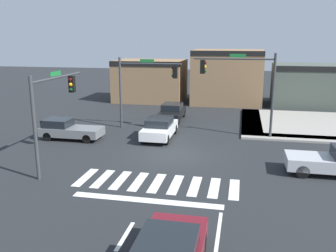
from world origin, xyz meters
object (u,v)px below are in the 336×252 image
object	(u,v)px
traffic_signal_northeast	(242,79)
car_white	(160,128)
traffic_signal_southwest	(54,101)
traffic_signal_northwest	(144,80)
car_black	(172,112)
car_gray	(68,129)

from	to	relation	value
traffic_signal_northeast	car_white	bearing A→B (deg)	14.94
traffic_signal_southwest	traffic_signal_northeast	size ratio (longest dim) A/B	0.92
traffic_signal_northwest	traffic_signal_northeast	distance (m)	7.43
car_black	car_gray	world-z (taller)	car_black
traffic_signal_northeast	traffic_signal_northwest	bearing A→B (deg)	-7.97
traffic_signal_southwest	traffic_signal_northeast	world-z (taller)	traffic_signal_northeast
car_gray	car_white	bearing A→B (deg)	13.10
traffic_signal_northwest	traffic_signal_southwest	size ratio (longest dim) A/B	1.01
car_black	car_gray	bearing A→B (deg)	-39.03
traffic_signal_southwest	car_black	bearing A→B (deg)	-17.61
car_black	car_white	world-z (taller)	car_white
traffic_signal_southwest	car_gray	xyz separation A→B (m)	(-1.98, 5.24, -2.99)
traffic_signal_northeast	car_white	xyz separation A→B (m)	(-5.57, -1.49, -3.40)
traffic_signal_southwest	traffic_signal_northeast	bearing A→B (deg)	-50.28
traffic_signal_southwest	car_gray	bearing A→B (deg)	20.68
car_gray	car_white	size ratio (longest dim) A/B	0.99
traffic_signal_northeast	car_gray	world-z (taller)	traffic_signal_northeast
traffic_signal_northwest	car_white	xyz separation A→B (m)	(1.78, -2.52, -3.04)
traffic_signal_northwest	car_black	bearing A→B (deg)	66.13
traffic_signal_southwest	car_gray	size ratio (longest dim) A/B	1.28
car_black	car_white	size ratio (longest dim) A/B	1.00
traffic_signal_southwest	car_black	xyz separation A→B (m)	(4.01, 12.62, -2.97)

